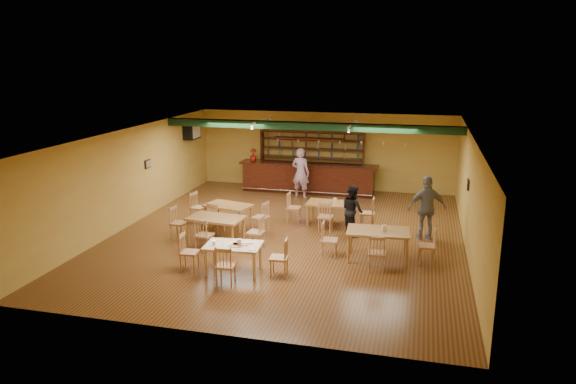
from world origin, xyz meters
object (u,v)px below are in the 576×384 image
(bar_counter, at_px, (308,178))
(patron_bar, at_px, (301,173))
(patron_right_a, at_px, (352,210))
(near_table, at_px, (234,259))
(dining_table_a, at_px, (229,216))
(dining_table_d, at_px, (378,245))
(dining_table_c, at_px, (216,230))
(dining_table_b, at_px, (330,213))

(bar_counter, distance_m, patron_bar, 0.91)
(patron_right_a, bearing_deg, near_table, 107.04)
(dining_table_a, bearing_deg, bar_counter, 86.04)
(patron_right_a, bearing_deg, patron_bar, -6.69)
(dining_table_a, height_order, patron_bar, patron_bar)
(dining_table_d, distance_m, near_table, 3.73)
(dining_table_d, relative_size, patron_right_a, 1.06)
(dining_table_a, bearing_deg, dining_table_c, -69.32)
(bar_counter, xyz_separation_m, patron_right_a, (2.30, -4.63, 0.18))
(bar_counter, xyz_separation_m, near_table, (-0.11, -8.22, -0.20))
(dining_table_c, relative_size, near_table, 1.13)
(dining_table_b, distance_m, patron_right_a, 1.20)
(bar_counter, relative_size, dining_table_a, 3.82)
(dining_table_d, bearing_deg, near_table, -156.15)
(bar_counter, relative_size, patron_right_a, 3.54)
(dining_table_d, distance_m, patron_right_a, 2.11)
(dining_table_b, bearing_deg, patron_right_a, -43.80)
(near_table, distance_m, patron_right_a, 4.34)
(dining_table_b, relative_size, patron_right_a, 0.95)
(dining_table_b, bearing_deg, patron_bar, 119.49)
(bar_counter, bearing_deg, near_table, -90.75)
(dining_table_c, xyz_separation_m, patron_right_a, (3.60, 1.68, 0.37))
(bar_counter, distance_m, dining_table_b, 4.12)
(dining_table_a, height_order, dining_table_c, dining_table_c)
(dining_table_c, xyz_separation_m, patron_bar, (1.18, 5.48, 0.55))
(dining_table_d, height_order, near_table, dining_table_d)
(patron_right_a, bearing_deg, dining_table_d, 166.62)
(bar_counter, bearing_deg, dining_table_b, -68.63)
(bar_counter, bearing_deg, dining_table_c, -101.65)
(dining_table_a, xyz_separation_m, patron_right_a, (3.80, 0.16, 0.40))
(dining_table_c, height_order, near_table, dining_table_c)
(dining_table_b, xyz_separation_m, dining_table_d, (1.70, -2.68, 0.04))
(dining_table_a, distance_m, patron_bar, 4.24)
(dining_table_d, bearing_deg, patron_bar, 116.79)
(bar_counter, height_order, patron_bar, patron_bar)
(bar_counter, height_order, dining_table_b, bar_counter)
(dining_table_c, bearing_deg, dining_table_d, 3.47)
(dining_table_a, relative_size, patron_bar, 0.75)
(dining_table_c, xyz_separation_m, dining_table_d, (4.50, -0.20, 0.02))
(dining_table_c, bearing_deg, near_table, -52.07)
(patron_bar, bearing_deg, bar_counter, -87.22)
(bar_counter, xyz_separation_m, dining_table_b, (1.50, -3.83, -0.21))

